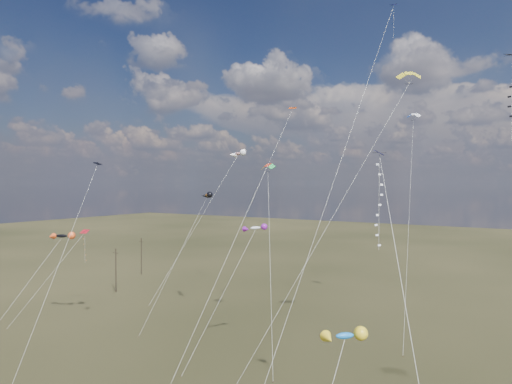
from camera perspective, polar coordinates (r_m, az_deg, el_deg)
The scene contains 15 objects.
utility_pole_near at distance 89.03m, azimuth -17.12°, elevation -9.27°, with size 1.40×0.20×8.00m.
utility_pole_far at distance 104.17m, azimuth -14.14°, elevation -7.75°, with size 1.40×0.20×8.00m.
diamond_navy_tall at distance 62.59m, azimuth 15.77°, elevation 17.18°, with size 2.42×34.47×43.86m.
diamond_black_mid at distance 53.77m, azimuth -21.69°, elevation -3.49°, with size 5.45×14.89×22.54m.
diamond_red_low at distance 70.21m, azimuth -20.94°, elevation -6.71°, with size 7.16×8.53×13.37m.
diamond_navy_right at distance 33.28m, azimuth 15.37°, elevation -2.36°, with size 8.49×14.52×22.38m.
diamond_orange_center at distance 54.56m, azimuth 0.99°, elevation 2.37°, with size 2.05×23.68×30.08m.
parafoil_yellow at distance 54.21m, azimuth 18.51°, elevation 13.74°, with size 14.20×16.76×32.76m.
parafoil_blue_white at distance 71.47m, azimuth 19.07°, elevation 8.98°, with size 3.74×16.62×30.68m.
parafoil_tricolor at distance 59.13m, azimuth 1.50°, elevation 3.22°, with size 8.60×12.41×22.91m.
novelty_black_orange at distance 71.07m, azimuth -23.15°, elevation -5.09°, with size 4.57×10.31×13.07m.
novelty_orange_black at distance 67.89m, azimuth -6.16°, elevation -0.46°, with size 3.82×12.94×18.78m.
novelty_white_purple at distance 51.66m, azimuth -0.11°, elevation -4.59°, with size 4.92×9.59×15.38m.
novelty_redwhite_stripe at distance 80.98m, azimuth -2.33°, elevation 4.77°, with size 10.33×15.00×25.91m.
novelty_blue_yellow at distance 26.23m, azimuth 11.00°, elevation -17.36°, with size 2.33×7.70×12.21m.
Camera 1 is at (28.30, -27.26, 20.00)m, focal length 32.00 mm.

